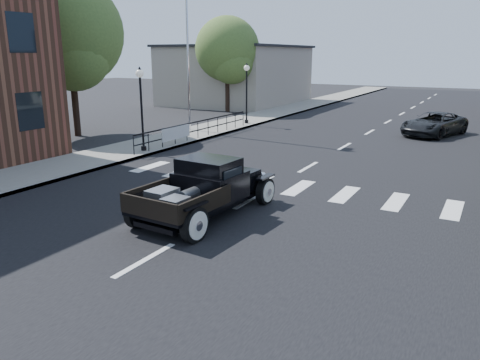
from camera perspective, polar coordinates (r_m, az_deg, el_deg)
The scene contains 14 objects.
ground at distance 12.88m, azimuth -2.87°, elevation -4.89°, with size 120.00×120.00×0.00m, color black.
road at distance 26.45m, azimuth 14.49°, elevation 5.04°, with size 14.00×80.00×0.02m, color black.
road_markings at distance 21.72m, azimuth 11.11°, elevation 3.11°, with size 12.00×60.00×0.06m, color silver, non-canonical shape.
sidewalk_left at distance 29.66m, azimuth -1.67°, elevation 6.68°, with size 3.00×80.00×0.15m, color gray.
low_building_left at distance 43.90m, azimuth -0.38°, elevation 12.58°, with size 10.00×12.00×5.00m, color #A79B8C.
railing at distance 24.76m, azimuth -5.17°, elevation 6.30°, with size 0.08×10.00×1.00m, color black, non-canonical shape.
banner at distance 23.14m, azimuth -7.76°, elevation 5.11°, with size 0.04×2.20×0.60m, color silver, non-canonical shape.
lamp_post_b at distance 21.60m, azimuth -11.90°, elevation 8.43°, with size 0.36×0.36×3.74m, color black, non-canonical shape.
lamp_post_c at distance 29.87m, azimuth 0.81°, elevation 10.50°, with size 0.36×0.36×3.74m, color black, non-canonical shape.
flagpole at distance 27.25m, azimuth -6.48°, elevation 18.44°, with size 0.12×0.12×11.78m, color silver.
big_tree_near at distance 27.39m, azimuth -19.89°, elevation 13.76°, with size 5.70×5.70×8.37m, color #466029, non-canonical shape.
big_tree_far at distance 37.42m, azimuth -1.55°, elevation 13.90°, with size 4.96×4.96×7.29m, color #466029, non-canonical shape.
hotrod_pickup at distance 12.95m, azimuth -4.33°, elevation -0.94°, with size 2.24×4.80×1.66m, color black, non-canonical shape.
second_car at distance 28.33m, azimuth 22.57°, elevation 6.30°, with size 2.12×4.59×1.28m, color black.
Camera 1 is at (6.39, -10.29, 4.39)m, focal length 35.00 mm.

